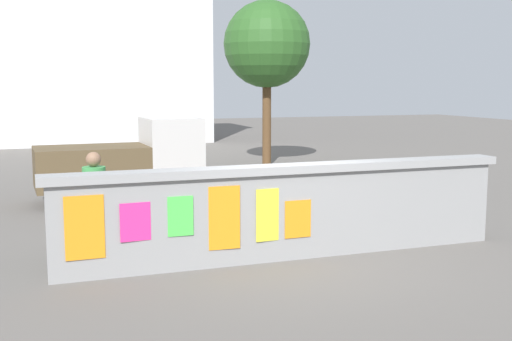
{
  "coord_description": "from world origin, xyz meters",
  "views": [
    {
      "loc": [
        -3.61,
        -8.55,
        2.6
      ],
      "look_at": [
        0.47,
        2.82,
        0.95
      ],
      "focal_mm": 44.23,
      "sensor_mm": 36.0,
      "label": 1
    }
  ],
  "objects_px": {
    "tree_roadside": "(267,45)",
    "motorcycle": "(310,195)",
    "person_walking": "(95,194)",
    "auto_rickshaw_truck": "(128,161)",
    "bicycle_near": "(200,216)"
  },
  "relations": [
    {
      "from": "motorcycle",
      "to": "bicycle_near",
      "type": "relative_size",
      "value": 1.1
    },
    {
      "from": "person_walking",
      "to": "bicycle_near",
      "type": "bearing_deg",
      "value": 24.41
    },
    {
      "from": "bicycle_near",
      "to": "person_walking",
      "type": "distance_m",
      "value": 2.09
    },
    {
      "from": "motorcycle",
      "to": "bicycle_near",
      "type": "height_order",
      "value": "bicycle_near"
    },
    {
      "from": "tree_roadside",
      "to": "auto_rickshaw_truck",
      "type": "bearing_deg",
      "value": -136.81
    },
    {
      "from": "motorcycle",
      "to": "person_walking",
      "type": "relative_size",
      "value": 1.15
    },
    {
      "from": "auto_rickshaw_truck",
      "to": "tree_roadside",
      "type": "bearing_deg",
      "value": 43.19
    },
    {
      "from": "tree_roadside",
      "to": "bicycle_near",
      "type": "bearing_deg",
      "value": -117.41
    },
    {
      "from": "auto_rickshaw_truck",
      "to": "tree_roadside",
      "type": "xyz_separation_m",
      "value": [
        5.16,
        4.84,
        2.94
      ]
    },
    {
      "from": "auto_rickshaw_truck",
      "to": "motorcycle",
      "type": "distance_m",
      "value": 4.41
    },
    {
      "from": "person_walking",
      "to": "tree_roadside",
      "type": "distance_m",
      "value": 11.83
    },
    {
      "from": "motorcycle",
      "to": "person_walking",
      "type": "height_order",
      "value": "person_walking"
    },
    {
      "from": "person_walking",
      "to": "tree_roadside",
      "type": "height_order",
      "value": "tree_roadside"
    },
    {
      "from": "tree_roadside",
      "to": "motorcycle",
      "type": "bearing_deg",
      "value": -104.87
    },
    {
      "from": "motorcycle",
      "to": "tree_roadside",
      "type": "xyz_separation_m",
      "value": [
        2.13,
        8.01,
        3.38
      ]
    }
  ]
}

